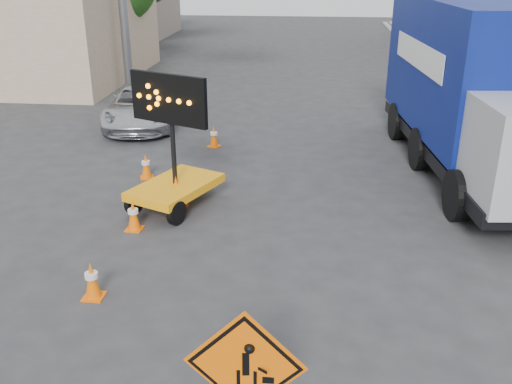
% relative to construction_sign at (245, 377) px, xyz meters
% --- Properties ---
extents(curb_right, '(0.40, 60.00, 0.12)m').
position_rel_construction_sign_xyz_m(curb_right, '(6.32, 15.84, -0.93)').
color(curb_right, gray).
rests_on(curb_right, ground).
extents(storefront_left_far, '(12.00, 10.00, 4.40)m').
position_rel_construction_sign_xyz_m(storefront_left_far, '(-15.88, 34.84, 1.21)').
color(storefront_left_far, gray).
rests_on(storefront_left_far, ground).
extents(construction_sign, '(1.42, 1.00, 1.88)m').
position_rel_construction_sign_xyz_m(construction_sign, '(0.00, 0.00, 0.00)').
color(construction_sign, black).
rests_on(construction_sign, ground).
extents(arrow_board, '(2.08, 2.52, 3.10)m').
position_rel_construction_sign_xyz_m(arrow_board, '(-2.44, 6.74, -0.30)').
color(arrow_board, '#FB9F0D').
rests_on(arrow_board, ground).
extents(pickup_truck, '(2.85, 5.06, 1.34)m').
position_rel_construction_sign_xyz_m(pickup_truck, '(-5.16, 13.43, -0.32)').
color(pickup_truck, silver).
rests_on(pickup_truck, ground).
extents(box_truck, '(3.65, 9.49, 4.40)m').
position_rel_construction_sign_xyz_m(box_truck, '(4.88, 10.00, 1.01)').
color(box_truck, black).
rests_on(box_truck, ground).
extents(cone_a, '(0.35, 0.35, 0.69)m').
position_rel_construction_sign_xyz_m(cone_a, '(-2.97, 2.85, -0.64)').
color(cone_a, '#FF6705').
rests_on(cone_a, ground).
extents(cone_b, '(0.37, 0.37, 0.67)m').
position_rel_construction_sign_xyz_m(cone_b, '(-3.06, 5.46, -0.65)').
color(cone_b, '#FF6705').
rests_on(cone_b, ground).
extents(cone_c, '(0.46, 0.46, 0.79)m').
position_rel_construction_sign_xyz_m(cone_c, '(-2.41, 6.67, -0.59)').
color(cone_c, '#FF6705').
rests_on(cone_c, ground).
extents(cone_d, '(0.43, 0.43, 0.67)m').
position_rel_construction_sign_xyz_m(cone_d, '(-3.64, 8.45, -0.65)').
color(cone_d, '#FF6705').
rests_on(cone_d, ground).
extents(cone_e, '(0.44, 0.44, 0.66)m').
position_rel_construction_sign_xyz_m(cone_e, '(-2.33, 11.24, -0.66)').
color(cone_e, '#FF6705').
rests_on(cone_e, ground).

